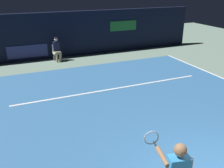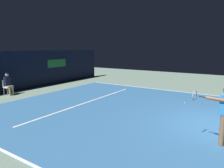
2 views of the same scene
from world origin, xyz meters
TOP-DOWN VIEW (x-y plane):
  - ground_plane at (0.00, 4.31)m, footprint 31.44×31.44m
  - court_surface at (0.00, 4.31)m, footprint 10.43×10.62m
  - line_service at (0.00, 6.17)m, footprint 8.14×0.10m
  - back_wall at (-0.00, 12.01)m, footprint 15.77×0.33m
  - line_judge_on_chair at (-1.25, 11.19)m, footprint 0.45×0.54m

SIDE VIEW (x-z plane):
  - ground_plane at x=0.00m, z-range 0.00..0.00m
  - court_surface at x=0.00m, z-range 0.00..0.01m
  - line_service at x=0.00m, z-range 0.01..0.02m
  - line_judge_on_chair at x=-1.25m, z-range 0.03..1.35m
  - back_wall at x=0.00m, z-range 0.00..2.60m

